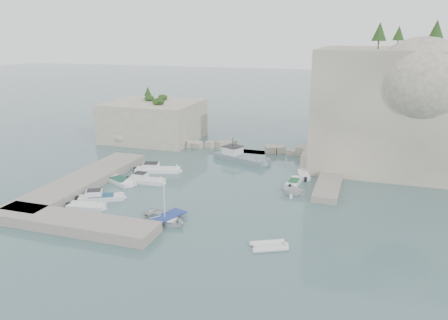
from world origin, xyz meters
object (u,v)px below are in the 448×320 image
(inflatable_dinghy, at_px, (269,248))
(tender_east_b, at_px, (294,184))
(motorboat_a, at_px, (158,172))
(work_boat, at_px, (242,161))
(tender_east_a, at_px, (292,195))
(motorboat_c, at_px, (120,183))
(rowboat, at_px, (165,222))
(tender_east_c, at_px, (304,177))
(motorboat_d, at_px, (102,200))
(motorboat_e, at_px, (87,209))
(tender_east_d, at_px, (315,170))
(motorboat_b, at_px, (146,183))

(inflatable_dinghy, bearing_deg, tender_east_b, 65.56)
(motorboat_a, distance_m, work_boat, 13.40)
(tender_east_a, relative_size, tender_east_b, 0.76)
(motorboat_c, height_order, rowboat, rowboat)
(tender_east_c, bearing_deg, motorboat_d, 112.54)
(motorboat_e, bearing_deg, tender_east_a, 18.76)
(motorboat_a, relative_size, tender_east_d, 1.38)
(motorboat_a, height_order, rowboat, motorboat_a)
(motorboat_d, relative_size, tender_east_c, 1.35)
(motorboat_d, bearing_deg, tender_east_c, 9.25)
(motorboat_c, bearing_deg, inflatable_dinghy, -1.56)
(motorboat_c, xyz_separation_m, tender_east_a, (22.38, 2.79, 0.00))
(inflatable_dinghy, distance_m, tender_east_b, 18.27)
(motorboat_b, relative_size, work_boat, 0.56)
(tender_east_b, bearing_deg, inflatable_dinghy, -174.02)
(motorboat_e, bearing_deg, motorboat_b, 68.21)
(motorboat_a, bearing_deg, motorboat_c, -130.18)
(tender_east_a, xyz_separation_m, work_boat, (-9.97, 12.23, 0.00))
(motorboat_b, xyz_separation_m, work_boat, (9.21, 13.85, 0.00))
(work_boat, bearing_deg, tender_east_c, -3.94)
(rowboat, height_order, tender_east_d, tender_east_d)
(tender_east_c, bearing_deg, motorboat_e, 116.99)
(motorboat_e, xyz_separation_m, tender_east_b, (20.83, 15.55, 0.00))
(motorboat_a, relative_size, work_boat, 0.71)
(motorboat_d, bearing_deg, work_boat, 34.27)
(rowboat, distance_m, work_boat, 24.44)
(rowboat, bearing_deg, motorboat_d, 91.84)
(motorboat_a, xyz_separation_m, tender_east_a, (19.83, -3.14, 0.00))
(motorboat_e, bearing_deg, tender_east_c, 31.28)
(tender_east_a, bearing_deg, rowboat, 141.65)
(motorboat_c, distance_m, motorboat_d, 6.22)
(motorboat_a, distance_m, motorboat_c, 6.46)
(motorboat_c, height_order, tender_east_a, tender_east_a)
(work_boat, bearing_deg, tender_east_b, -20.11)
(motorboat_a, bearing_deg, rowboat, -77.77)
(tender_east_a, bearing_deg, motorboat_e, 123.46)
(motorboat_d, xyz_separation_m, tender_east_c, (21.55, 16.24, 0.00))
(tender_east_a, distance_m, tender_east_d, 11.09)
(tender_east_b, bearing_deg, motorboat_c, 110.24)
(motorboat_a, relative_size, tender_east_b, 1.66)
(motorboat_d, xyz_separation_m, tender_east_a, (21.20, 8.90, 0.00))
(motorboat_b, bearing_deg, rowboat, -55.37)
(motorboat_a, height_order, tender_east_b, motorboat_a)
(inflatable_dinghy, bearing_deg, tender_east_a, 64.44)
(motorboat_d, bearing_deg, tender_east_a, -4.98)
(motorboat_a, xyz_separation_m, motorboat_b, (0.64, -4.76, 0.00))
(inflatable_dinghy, height_order, tender_east_c, tender_east_c)
(motorboat_b, relative_size, rowboat, 1.01)
(motorboat_a, height_order, inflatable_dinghy, motorboat_a)
(motorboat_c, bearing_deg, motorboat_d, -53.38)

